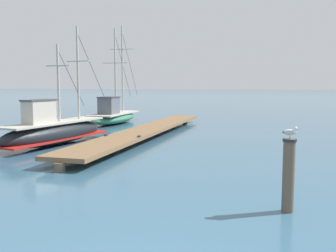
{
  "coord_description": "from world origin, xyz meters",
  "views": [
    {
      "loc": [
        1.59,
        -3.58,
        2.79
      ],
      "look_at": [
        -2.24,
        8.6,
        1.4
      ],
      "focal_mm": 41.05,
      "sensor_mm": 36.0,
      "label": 1
    }
  ],
  "objects_px": {
    "fishing_boat_0": "(54,131)",
    "fishing_boat_1": "(114,115)",
    "perched_seagull": "(290,132)",
    "mooring_piling": "(289,174)"
  },
  "relations": [
    {
      "from": "fishing_boat_0",
      "to": "fishing_boat_1",
      "type": "distance_m",
      "value": 9.81
    },
    {
      "from": "fishing_boat_1",
      "to": "perched_seagull",
      "type": "height_order",
      "value": "fishing_boat_1"
    },
    {
      "from": "mooring_piling",
      "to": "perched_seagull",
      "type": "relative_size",
      "value": 4.26
    },
    {
      "from": "fishing_boat_1",
      "to": "mooring_piling",
      "type": "relative_size",
      "value": 5.08
    },
    {
      "from": "fishing_boat_0",
      "to": "fishing_boat_1",
      "type": "height_order",
      "value": "fishing_boat_1"
    },
    {
      "from": "perched_seagull",
      "to": "mooring_piling",
      "type": "bearing_deg",
      "value": 8.85
    },
    {
      "from": "fishing_boat_1",
      "to": "perched_seagull",
      "type": "xyz_separation_m",
      "value": [
        11.95,
        -16.28,
        1.18
      ]
    },
    {
      "from": "fishing_boat_0",
      "to": "mooring_piling",
      "type": "bearing_deg",
      "value": -32.5
    },
    {
      "from": "fishing_boat_1",
      "to": "mooring_piling",
      "type": "bearing_deg",
      "value": -53.69
    },
    {
      "from": "mooring_piling",
      "to": "perched_seagull",
      "type": "bearing_deg",
      "value": -171.15
    }
  ]
}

